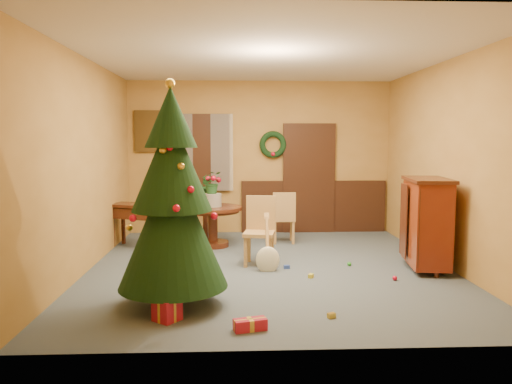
{
  "coord_description": "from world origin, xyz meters",
  "views": [
    {
      "loc": [
        -0.49,
        -6.83,
        1.79
      ],
      "look_at": [
        -0.17,
        0.4,
        1.03
      ],
      "focal_mm": 35.0,
      "sensor_mm": 36.0,
      "label": 1
    }
  ],
  "objects": [
    {
      "name": "toy_a",
      "position": [
        0.24,
        -0.06,
        0.03
      ],
      "size": [
        0.09,
        0.07,
        0.05
      ],
      "primitive_type": "cube",
      "rotation": [
        0.0,
        0.0,
        0.2
      ],
      "color": "#2745AB",
      "rests_on": "floor"
    },
    {
      "name": "sideboard",
      "position": [
        2.15,
        -0.18,
        0.68
      ],
      "size": [
        0.65,
        1.05,
        1.27
      ],
      "color": "#511209",
      "rests_on": "floor"
    },
    {
      "name": "chair_far",
      "position": [
        0.36,
        1.66,
        0.48
      ],
      "size": [
        0.39,
        0.39,
        0.9
      ],
      "color": "#9B6E3E",
      "rests_on": "floor"
    },
    {
      "name": "writing_desk",
      "position": [
        -2.15,
        1.47,
        0.55
      ],
      "size": [
        0.91,
        0.7,
        0.73
      ],
      "color": "black",
      "rests_on": "floor"
    },
    {
      "name": "gift_c",
      "position": [
        -0.97,
        -0.93,
        0.07
      ],
      "size": [
        0.3,
        0.33,
        0.15
      ],
      "color": "brown",
      "rests_on": "floor"
    },
    {
      "name": "toy_e",
      "position": [
        0.49,
        -2.0,
        0.03
      ],
      "size": [
        0.09,
        0.08,
        0.05
      ],
      "primitive_type": "cube",
      "rotation": [
        0.0,
        0.0,
        0.46
      ],
      "color": "gold",
      "rests_on": "floor"
    },
    {
      "name": "gift_a",
      "position": [
        -1.36,
        -0.95,
        0.07
      ],
      "size": [
        0.33,
        0.3,
        0.15
      ],
      "color": "brown",
      "rests_on": "floor"
    },
    {
      "name": "room_envelope",
      "position": [
        0.21,
        2.7,
        1.12
      ],
      "size": [
        5.5,
        5.5,
        5.5
      ],
      "color": "#343C4B",
      "rests_on": "ground"
    },
    {
      "name": "toy_d",
      "position": [
        1.56,
        -0.7,
        0.03
      ],
      "size": [
        0.06,
        0.06,
        0.06
      ],
      "primitive_type": "sphere",
      "color": "red",
      "rests_on": "floor"
    },
    {
      "name": "plant_stand",
      "position": [
        -1.02,
        2.16,
        0.47
      ],
      "size": [
        0.3,
        0.3,
        0.76
      ],
      "color": "black",
      "rests_on": "floor"
    },
    {
      "name": "christmas_tree",
      "position": [
        -1.15,
        -1.54,
        1.15
      ],
      "size": [
        1.17,
        1.17,
        2.42
      ],
      "color": "#382111",
      "rests_on": "floor"
    },
    {
      "name": "toy_b",
      "position": [
        1.14,
        0.05,
        0.03
      ],
      "size": [
        0.06,
        0.06,
        0.06
      ],
      "primitive_type": "sphere",
      "color": "#298F27",
      "rests_on": "floor"
    },
    {
      "name": "urn",
      "position": [
        -0.85,
        1.46,
        0.79
      ],
      "size": [
        0.3,
        0.3,
        0.22
      ],
      "primitive_type": "cylinder",
      "color": "slate",
      "rests_on": "dining_table"
    },
    {
      "name": "guitar",
      "position": [
        -0.04,
        -0.17,
        0.38
      ],
      "size": [
        0.36,
        0.51,
        0.75
      ],
      "primitive_type": null,
      "rotation": [
        -0.49,
        0.0,
        -0.06
      ],
      "color": "beige",
      "rests_on": "floor"
    },
    {
      "name": "stand_plant",
      "position": [
        -1.02,
        2.16,
        0.96
      ],
      "size": [
        0.23,
        0.19,
        0.4
      ],
      "primitive_type": "imported",
      "rotation": [
        0.0,
        0.0,
        0.07
      ],
      "color": "#19471E",
      "rests_on": "plant_stand"
    },
    {
      "name": "chair_near",
      "position": [
        -0.12,
        0.26,
        0.53
      ],
      "size": [
        0.49,
        0.49,
        0.98
      ],
      "color": "#9B6E3E",
      "rests_on": "floor"
    },
    {
      "name": "toy_c",
      "position": [
        0.5,
        -0.53,
        0.03
      ],
      "size": [
        0.08,
        0.09,
        0.05
      ],
      "primitive_type": "cube",
      "rotation": [
        0.0,
        0.0,
        1.03
      ],
      "color": "gold",
      "rests_on": "floor"
    },
    {
      "name": "gift_d",
      "position": [
        -0.35,
        -2.29,
        0.05
      ],
      "size": [
        0.33,
        0.2,
        0.11
      ],
      "color": "maroon",
      "rests_on": "floor"
    },
    {
      "name": "dining_table",
      "position": [
        -0.85,
        1.46,
        0.47
      ],
      "size": [
        0.99,
        0.99,
        0.68
      ],
      "color": "black",
      "rests_on": "floor"
    },
    {
      "name": "gift_b",
      "position": [
        -1.16,
        -2.0,
        0.11
      ],
      "size": [
        0.31,
        0.31,
        0.23
      ],
      "color": "maroon",
      "rests_on": "floor"
    },
    {
      "name": "centerpiece_plant",
      "position": [
        -0.85,
        1.46,
        1.08
      ],
      "size": [
        0.34,
        0.29,
        0.37
      ],
      "primitive_type": "imported",
      "color": "#1E4C23",
      "rests_on": "urn"
    }
  ]
}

